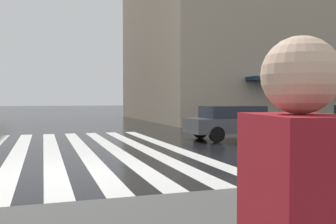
% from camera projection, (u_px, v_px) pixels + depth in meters
% --- Properties ---
extents(ground_plane, '(220.00, 220.00, 0.00)m').
position_uv_depth(ground_plane, '(76.00, 173.00, 8.55)').
color(ground_plane, black).
extents(zebra_crossing, '(13.00, 7.50, 0.01)m').
position_uv_depth(zebra_crossing, '(68.00, 151.00, 12.36)').
color(zebra_crossing, silver).
rests_on(zebra_crossing, ground_plane).
extents(haussmann_block_corner, '(18.29, 29.07, 22.41)m').
position_uv_depth(haussmann_block_corner, '(296.00, 0.00, 34.96)').
color(haussmann_block_corner, tan).
rests_on(haussmann_block_corner, ground_plane).
extents(car_dark_grey, '(1.85, 4.10, 1.41)m').
position_uv_depth(car_dark_grey, '(234.00, 121.00, 15.93)').
color(car_dark_grey, '#4C4C51').
rests_on(car_dark_grey, ground_plane).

